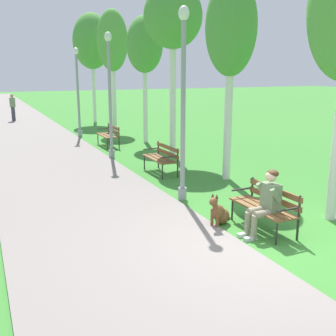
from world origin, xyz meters
TOP-DOWN VIEW (x-y plane):
  - ground_plane at (0.00, 0.00)m, footprint 120.00×120.00m
  - paved_path at (-2.16, 24.00)m, footprint 3.90×60.00m
  - park_bench_near at (0.60, 0.62)m, footprint 0.55×1.50m
  - park_bench_mid at (0.60, 5.52)m, footprint 0.55×1.50m
  - park_bench_far at (0.49, 10.53)m, footprint 0.55×1.50m
  - person_seated_on_near_bench at (0.39, 0.38)m, footprint 0.74×0.49m
  - dog_brown at (-0.11, 1.16)m, footprint 0.76×0.49m
  - lamp_post_near at (-0.03, 2.93)m, footprint 0.24×0.24m
  - lamp_post_mid at (-0.14, 8.18)m, footprint 0.24×0.24m
  - lamp_post_far at (-0.08, 13.35)m, footprint 0.24×0.24m
  - birch_tree_second at (1.98, 4.13)m, footprint 1.41×1.27m
  - birch_tree_third at (1.92, 7.54)m, footprint 1.99×1.88m
  - birch_tree_fourth at (2.17, 10.73)m, footprint 1.49×1.59m
  - birch_tree_fifth at (2.07, 14.76)m, footprint 1.55×1.33m
  - birch_tree_sixth at (2.01, 18.47)m, footprint 2.16×2.32m
  - pedestrian_distant at (-2.38, 21.03)m, footprint 0.32×0.22m

SIDE VIEW (x-z plane):
  - ground_plane at x=0.00m, z-range 0.00..0.00m
  - paved_path at x=-2.16m, z-range 0.00..0.04m
  - dog_brown at x=-0.11m, z-range -0.09..0.61m
  - park_bench_near at x=0.60m, z-range 0.09..0.94m
  - park_bench_mid at x=0.60m, z-range 0.09..0.94m
  - park_bench_far at x=0.49m, z-range 0.09..0.94m
  - person_seated_on_near_bench at x=0.39m, z-range 0.06..1.31m
  - pedestrian_distant at x=-2.38m, z-range 0.02..1.67m
  - lamp_post_far at x=-0.08m, z-range 0.07..4.10m
  - lamp_post_mid at x=-0.14m, z-range 0.07..4.33m
  - lamp_post_near at x=-0.03m, z-range 0.07..4.44m
  - birch_tree_fourth at x=2.17m, z-range 1.41..6.61m
  - birch_tree_second at x=1.98m, z-range 1.34..6.75m
  - birch_tree_fifth at x=2.07m, z-range 1.42..7.39m
  - birch_tree_sixth at x=2.01m, z-range 1.53..7.76m
  - birch_tree_third at x=1.92m, z-range 1.79..7.64m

